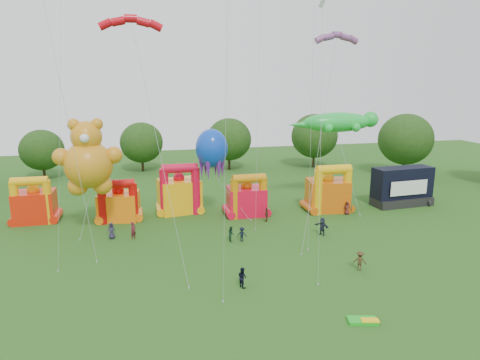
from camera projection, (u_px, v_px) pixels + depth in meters
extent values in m
plane|color=#235818|center=(281.00, 341.00, 27.41)|extent=(160.00, 160.00, 0.00)
cylinder|color=#352314|center=(403.00, 165.00, 75.17)|extent=(0.44, 0.44, 3.72)
ellipsoid|color=#1E3E13|center=(406.00, 139.00, 74.14)|extent=(9.30, 9.30, 8.89)
cylinder|color=#352314|center=(314.00, 158.00, 82.32)|extent=(0.44, 0.44, 3.51)
ellipsoid|color=#1E3E13|center=(314.00, 136.00, 81.35)|extent=(8.77, 8.78, 8.39)
cylinder|color=#352314|center=(229.00, 161.00, 80.35)|extent=(0.44, 0.44, 3.30)
ellipsoid|color=#1E3E13|center=(229.00, 139.00, 79.44)|extent=(8.25, 8.25, 7.88)
cylinder|color=#352314|center=(143.00, 163.00, 78.75)|extent=(0.44, 0.44, 3.09)
ellipsoid|color=#1E3E13|center=(142.00, 143.00, 77.89)|extent=(7.73, 7.72, 7.38)
cylinder|color=#352314|center=(44.00, 171.00, 72.55)|extent=(0.44, 0.44, 2.88)
ellipsoid|color=#1E3E13|center=(42.00, 150.00, 71.76)|extent=(7.20, 7.20, 6.88)
cube|color=red|center=(35.00, 206.00, 50.53)|extent=(4.50, 3.62, 3.62)
cylinder|color=#FFB10D|center=(15.00, 204.00, 48.74)|extent=(0.98, 0.98, 5.17)
cylinder|color=#FFB10D|center=(48.00, 202.00, 49.51)|extent=(0.98, 0.98, 5.17)
cylinder|color=#FFB10D|center=(29.00, 181.00, 48.54)|extent=(3.97, 1.03, 1.03)
sphere|color=#FFB10D|center=(33.00, 189.00, 50.05)|extent=(1.40, 1.40, 1.40)
cube|color=orange|center=(119.00, 206.00, 51.27)|extent=(5.05, 4.32, 3.27)
cylinder|color=red|center=(102.00, 204.00, 49.49)|extent=(0.99, 0.99, 4.67)
cylinder|color=red|center=(134.00, 203.00, 50.26)|extent=(0.99, 0.99, 4.67)
cylinder|color=red|center=(117.00, 184.00, 49.35)|extent=(4.00, 1.04, 1.04)
sphere|color=red|center=(118.00, 191.00, 50.83)|extent=(1.40, 1.40, 1.40)
cube|color=#FFAE0D|center=(179.00, 196.00, 54.22)|extent=(5.53, 4.72, 4.14)
cylinder|color=red|center=(164.00, 193.00, 52.24)|extent=(1.08, 1.08, 5.92)
cylinder|color=red|center=(196.00, 191.00, 53.09)|extent=(1.08, 1.08, 5.92)
cylinder|color=red|center=(179.00, 168.00, 51.99)|extent=(4.39, 1.14, 1.14)
sphere|color=red|center=(179.00, 178.00, 53.68)|extent=(1.40, 1.40, 1.40)
cube|color=red|center=(246.00, 201.00, 53.17)|extent=(4.69, 3.83, 3.43)
cylinder|color=orange|center=(235.00, 199.00, 51.37)|extent=(1.00, 1.00, 4.90)
cylinder|color=orange|center=(263.00, 197.00, 52.15)|extent=(1.00, 1.00, 4.90)
cylinder|color=orange|center=(249.00, 178.00, 51.20)|extent=(4.04, 1.05, 1.05)
sphere|color=orange|center=(246.00, 185.00, 52.71)|extent=(1.40, 1.40, 1.40)
cube|color=#D5570B|center=(327.00, 195.00, 54.97)|extent=(5.58, 4.74, 3.94)
cylinder|color=#F1B20C|center=(318.00, 192.00, 52.97)|extent=(1.11, 1.11, 5.63)
cylinder|color=#F1B20C|center=(347.00, 191.00, 53.83)|extent=(1.11, 1.11, 5.63)
cylinder|color=#F1B20C|center=(334.00, 169.00, 52.76)|extent=(4.47, 1.16, 1.16)
sphere|color=#F1B20C|center=(328.00, 178.00, 54.46)|extent=(1.40, 1.40, 1.40)
cube|color=black|center=(401.00, 201.00, 57.37)|extent=(8.29, 3.64, 1.10)
cube|color=black|center=(402.00, 182.00, 56.98)|extent=(8.26, 3.25, 4.04)
cube|color=white|center=(409.00, 188.00, 55.59)|extent=(5.56, 0.51, 1.90)
cylinder|color=black|center=(385.00, 206.00, 55.54)|extent=(0.30, 0.90, 0.90)
cylinder|color=black|center=(428.00, 203.00, 56.97)|extent=(0.30, 0.90, 0.90)
sphere|color=orange|center=(89.00, 164.00, 45.08)|extent=(5.02, 5.02, 5.02)
sphere|color=orange|center=(86.00, 136.00, 44.40)|extent=(3.20, 3.20, 3.20)
sphere|color=orange|center=(74.00, 125.00, 43.87)|extent=(1.26, 1.26, 1.26)
sphere|color=orange|center=(97.00, 124.00, 44.37)|extent=(1.26, 1.26, 1.26)
sphere|color=orange|center=(61.00, 157.00, 44.29)|extent=(1.83, 1.83, 1.83)
sphere|color=orange|center=(114.00, 155.00, 45.45)|extent=(1.83, 1.83, 1.83)
sphere|color=orange|center=(78.00, 186.00, 45.32)|extent=(2.05, 2.05, 2.05)
sphere|color=orange|center=(103.00, 185.00, 45.87)|extent=(2.05, 2.05, 2.05)
sphere|color=white|center=(84.00, 138.00, 42.94)|extent=(0.91, 0.91, 0.91)
ellipsoid|color=green|center=(337.00, 122.00, 57.61)|extent=(9.99, 3.12, 2.65)
sphere|color=green|center=(370.00, 119.00, 58.62)|extent=(2.15, 2.15, 2.15)
cone|color=green|center=(302.00, 125.00, 56.54)|extent=(3.90, 1.56, 1.56)
sphere|color=green|center=(345.00, 125.00, 59.65)|extent=(1.17, 1.17, 1.17)
sphere|color=green|center=(356.00, 127.00, 56.69)|extent=(1.17, 1.17, 1.17)
sphere|color=green|center=(319.00, 126.00, 58.79)|extent=(1.17, 1.17, 1.17)
sphere|color=green|center=(329.00, 128.00, 55.83)|extent=(1.17, 1.17, 1.17)
ellipsoid|color=#0C3CC1|center=(212.00, 148.00, 51.33)|extent=(3.88, 3.88, 4.66)
cone|color=#591E8C|center=(222.00, 165.00, 52.09)|extent=(0.87, 0.87, 3.11)
cone|color=#591E8C|center=(215.00, 164.00, 52.99)|extent=(0.87, 0.87, 3.11)
cone|color=#591E8C|center=(205.00, 164.00, 52.71)|extent=(0.87, 0.87, 3.11)
cone|color=#591E8C|center=(202.00, 166.00, 51.54)|extent=(0.87, 0.87, 3.11)
cone|color=#591E8C|center=(208.00, 168.00, 50.64)|extent=(0.87, 0.87, 3.11)
cone|color=#591E8C|center=(219.00, 167.00, 50.92)|extent=(0.87, 0.87, 3.11)
cube|color=white|center=(323.00, 0.00, 35.87)|extent=(1.02, 1.02, 1.10)
cube|color=green|center=(362.00, 321.00, 29.56)|extent=(2.18, 1.46, 0.24)
cube|color=yellow|center=(370.00, 320.00, 29.34)|extent=(1.31, 0.87, 0.10)
imported|color=#28233B|center=(111.00, 231.00, 45.01)|extent=(0.87, 0.57, 1.78)
imported|color=#591923|center=(133.00, 231.00, 44.91)|extent=(0.82, 0.80, 1.90)
imported|color=#163923|center=(231.00, 234.00, 44.38)|extent=(0.62, 0.79, 1.63)
imported|color=black|center=(242.00, 234.00, 44.36)|extent=(1.13, 0.90, 1.53)
imported|color=#3F3319|center=(267.00, 215.00, 50.62)|extent=(0.83, 1.07, 1.69)
imported|color=#202536|center=(322.00, 226.00, 46.05)|extent=(1.43, 1.88, 1.98)
imported|color=#5E221A|center=(347.00, 208.00, 53.25)|extent=(0.98, 0.88, 1.68)
imported|color=#1D482C|center=(351.00, 207.00, 53.77)|extent=(0.68, 0.65, 1.56)
imported|color=black|center=(242.00, 277.00, 34.49)|extent=(0.92, 1.01, 1.69)
imported|color=#3E2E18|center=(360.00, 261.00, 37.55)|extent=(1.32, 1.15, 1.77)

